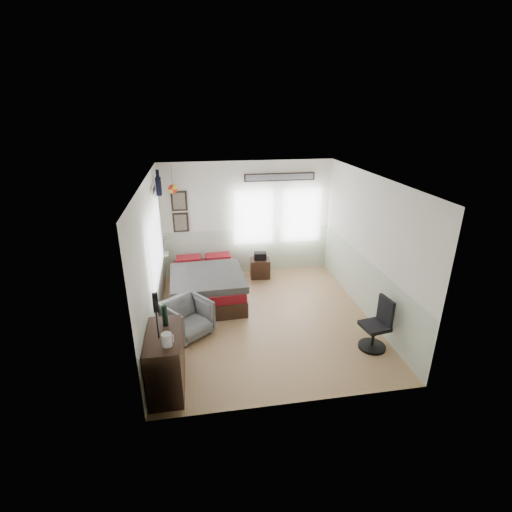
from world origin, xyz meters
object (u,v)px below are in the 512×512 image
object	(u,v)px
armchair	(187,318)
nightstand	(260,268)
dresser	(166,361)
bed	(207,284)
task_chair	(377,328)

from	to	relation	value
armchair	nightstand	world-z (taller)	armchair
dresser	armchair	xyz separation A→B (m)	(0.29, 1.32, -0.11)
bed	armchair	size ratio (longest dim) A/B	2.81
bed	nightstand	world-z (taller)	bed
armchair	task_chair	xyz separation A→B (m)	(3.14, -0.91, 0.04)
dresser	task_chair	world-z (taller)	task_chair
nightstand	task_chair	xyz separation A→B (m)	(1.44, -3.09, 0.15)
bed	nightstand	xyz separation A→B (m)	(1.29, 0.85, -0.09)
bed	task_chair	size ratio (longest dim) A/B	2.25
dresser	armchair	distance (m)	1.36
bed	armchair	bearing A→B (deg)	-109.04
armchair	dresser	bearing A→B (deg)	-140.15
dresser	nightstand	world-z (taller)	dresser
task_chair	nightstand	bearing A→B (deg)	105.90
dresser	task_chair	bearing A→B (deg)	6.85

